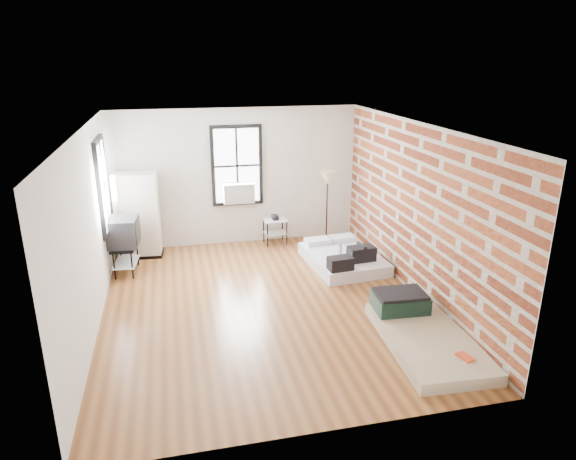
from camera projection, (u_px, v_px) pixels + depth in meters
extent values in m
plane|color=brown|center=(265.00, 305.00, 8.18)|extent=(6.00, 6.00, 0.00)
cube|color=silver|center=(237.00, 177.00, 10.49)|extent=(5.00, 0.01, 2.80)
cube|color=silver|center=(320.00, 315.00, 4.96)|extent=(5.00, 0.01, 2.80)
cube|color=silver|center=(88.00, 234.00, 7.19)|extent=(0.01, 6.00, 2.80)
cube|color=brown|center=(416.00, 211.00, 8.26)|extent=(0.02, 6.00, 2.80)
cube|color=white|center=(262.00, 128.00, 7.27)|extent=(5.00, 6.00, 0.01)
cube|color=white|center=(237.00, 166.00, 10.36)|extent=(0.90, 0.02, 1.50)
cube|color=black|center=(213.00, 167.00, 10.28)|extent=(0.07, 0.08, 1.64)
cube|color=black|center=(260.00, 164.00, 10.48)|extent=(0.07, 0.08, 1.64)
cube|color=black|center=(236.00, 126.00, 10.13)|extent=(0.90, 0.08, 0.07)
cube|color=black|center=(238.00, 203.00, 10.64)|extent=(0.90, 0.08, 0.07)
cube|color=black|center=(237.00, 166.00, 10.35)|extent=(0.04, 0.02, 1.50)
cube|color=black|center=(237.00, 166.00, 10.35)|extent=(0.90, 0.02, 0.04)
cube|color=silver|center=(239.00, 193.00, 10.42)|extent=(0.62, 0.30, 0.40)
cube|color=white|center=(104.00, 186.00, 8.78)|extent=(0.02, 0.90, 1.50)
cube|color=black|center=(99.00, 193.00, 8.33)|extent=(0.08, 0.07, 1.64)
cube|color=black|center=(105.00, 180.00, 9.22)|extent=(0.08, 0.07, 1.64)
cube|color=black|center=(97.00, 140.00, 8.52)|extent=(0.08, 0.90, 0.07)
cube|color=black|center=(108.00, 229.00, 9.03)|extent=(0.08, 0.90, 0.07)
cube|color=black|center=(104.00, 186.00, 8.78)|extent=(0.02, 0.04, 1.50)
cube|color=black|center=(104.00, 186.00, 8.78)|extent=(0.02, 0.90, 0.04)
cube|color=white|center=(343.00, 259.00, 9.71)|extent=(1.37, 1.77, 0.22)
cube|color=white|center=(318.00, 241.00, 10.17)|extent=(0.51, 0.35, 0.11)
cube|color=white|center=(342.00, 238.00, 10.33)|extent=(0.51, 0.35, 0.11)
cube|color=black|center=(361.00, 254.00, 9.32)|extent=(0.51, 0.32, 0.26)
cylinder|color=black|center=(362.00, 246.00, 9.27)|extent=(0.10, 0.31, 0.07)
cube|color=black|center=(340.00, 263.00, 8.94)|extent=(0.44, 0.30, 0.23)
cylinder|color=#A8C1D9|center=(340.00, 250.00, 9.57)|extent=(0.06, 0.06, 0.19)
cylinder|color=#174AA7|center=(340.00, 245.00, 9.54)|extent=(0.03, 0.03, 0.03)
cube|color=beige|center=(428.00, 340.00, 7.01)|extent=(1.21, 2.15, 0.16)
cube|color=black|center=(400.00, 302.00, 7.64)|extent=(0.80, 0.59, 0.24)
cube|color=black|center=(401.00, 293.00, 7.60)|extent=(0.75, 0.55, 0.04)
cube|color=#CB4320|center=(465.00, 357.00, 6.45)|extent=(0.19, 0.25, 0.03)
cube|color=black|center=(142.00, 254.00, 10.19)|extent=(0.88, 0.56, 0.06)
cube|color=beige|center=(138.00, 214.00, 9.92)|extent=(0.84, 0.52, 1.61)
cylinder|color=black|center=(268.00, 235.00, 10.56)|extent=(0.02, 0.02, 0.52)
cylinder|color=black|center=(287.00, 233.00, 10.67)|extent=(0.02, 0.02, 0.52)
cylinder|color=black|center=(264.00, 230.00, 10.85)|extent=(0.02, 0.02, 0.52)
cylinder|color=black|center=(282.00, 228.00, 10.96)|extent=(0.02, 0.02, 0.52)
cube|color=silver|center=(275.00, 220.00, 10.67)|extent=(0.50, 0.41, 0.02)
cube|color=silver|center=(275.00, 233.00, 10.77)|extent=(0.48, 0.39, 0.02)
cube|color=black|center=(275.00, 217.00, 10.66)|extent=(0.12, 0.18, 0.09)
cylinder|color=black|center=(326.00, 240.00, 11.01)|extent=(0.22, 0.22, 0.03)
cylinder|color=black|center=(327.00, 210.00, 10.79)|extent=(0.03, 0.03, 1.31)
cone|color=tan|center=(328.00, 178.00, 10.57)|extent=(0.32, 0.32, 0.29)
cylinder|color=black|center=(114.00, 266.00, 9.02)|extent=(0.03, 0.03, 0.51)
cylinder|color=black|center=(132.00, 265.00, 9.06)|extent=(0.03, 0.03, 0.51)
cylinder|color=black|center=(121.00, 253.00, 9.60)|extent=(0.03, 0.03, 0.51)
cylinder|color=black|center=(137.00, 253.00, 9.63)|extent=(0.03, 0.03, 0.51)
cube|color=black|center=(125.00, 246.00, 9.24)|extent=(0.49, 0.78, 0.03)
cube|color=silver|center=(126.00, 262.00, 9.34)|extent=(0.46, 0.75, 0.02)
cube|color=black|center=(123.00, 232.00, 9.16)|extent=(0.57, 0.64, 0.51)
cube|color=black|center=(138.00, 231.00, 9.19)|extent=(0.07, 0.49, 0.41)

